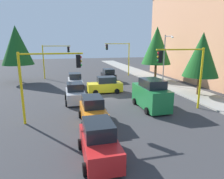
{
  "coord_description": "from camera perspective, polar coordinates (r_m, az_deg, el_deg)",
  "views": [
    {
      "loc": [
        21.21,
        -4.58,
        5.91
      ],
      "look_at": [
        1.6,
        0.36,
        1.2
      ],
      "focal_mm": 31.97,
      "sensor_mm": 36.0,
      "label": 1
    }
  ],
  "objects": [
    {
      "name": "traffic_signal_far_left",
      "position": [
        36.73,
        2.23,
        10.43
      ],
      "size": [
        0.36,
        4.59,
        5.96
      ],
      "color": "yellow",
      "rests_on": "ground"
    },
    {
      "name": "tree_roadside_mid",
      "position": [
        32.65,
        12.67,
        12.15
      ],
      "size": [
        4.6,
        4.6,
        8.43
      ],
      "color": "brown",
      "rests_on": "ground"
    },
    {
      "name": "lane_arrow_near",
      "position": [
        11.46,
        -4.4,
        -17.94
      ],
      "size": [
        2.4,
        1.1,
        1.1
      ],
      "color": "silver",
      "rests_on": "ground"
    },
    {
      "name": "traffic_signal_far_right",
      "position": [
        35.28,
        -16.14,
        9.45
      ],
      "size": [
        0.36,
        4.59,
        5.6
      ],
      "color": "yellow",
      "rests_on": "ground"
    },
    {
      "name": "tree_roadside_near",
      "position": [
        24.45,
        24.27,
        9.02
      ],
      "size": [
        3.89,
        3.89,
        7.1
      ],
      "color": "brown",
      "rests_on": "ground"
    },
    {
      "name": "delivery_van_green",
      "position": [
        18.66,
        11.04,
        -1.5
      ],
      "size": [
        4.8,
        2.22,
        2.77
      ],
      "color": "#1E7238",
      "rests_on": "ground"
    },
    {
      "name": "tree_opposite_side",
      "position": [
        33.83,
        -25.62,
        11.31
      ],
      "size": [
        4.64,
        4.64,
        8.51
      ],
      "color": "brown",
      "rests_on": "ground"
    },
    {
      "name": "sidewalk_kerb",
      "position": [
        30.8,
        15.49,
        1.7
      ],
      "size": [
        80.0,
        4.0,
        0.15
      ],
      "primitive_type": "cube",
      "color": "gray",
      "rests_on": "ground"
    },
    {
      "name": "apartment_block",
      "position": [
        35.86,
        26.82,
        14.25
      ],
      "size": [
        25.39,
        9.3,
        14.92
      ],
      "color": "tan",
      "rests_on": "ground"
    },
    {
      "name": "car_silver",
      "position": [
        20.65,
        -10.45,
        -1.16
      ],
      "size": [
        3.74,
        2.11,
        1.98
      ],
      "color": "#B2B5BA",
      "rests_on": "ground"
    },
    {
      "name": "car_white",
      "position": [
        27.37,
        -10.47,
        2.33
      ],
      "size": [
        3.84,
        2.06,
        1.98
      ],
      "color": "white",
      "rests_on": "ground"
    },
    {
      "name": "ground_plane",
      "position": [
        22.49,
        -1.89,
        -2.14
      ],
      "size": [
        120.0,
        120.0,
        0.0
      ],
      "primitive_type": "plane",
      "color": "#353538"
    },
    {
      "name": "car_yellow",
      "position": [
        24.26,
        -1.96,
        1.18
      ],
      "size": [
        2.01,
        4.16,
        1.98
      ],
      "color": "yellow",
      "rests_on": "ground"
    },
    {
      "name": "car_red",
      "position": [
        10.73,
        -3.73,
        -14.78
      ],
      "size": [
        3.88,
        2.0,
        1.98
      ],
      "color": "red",
      "rests_on": "ground"
    },
    {
      "name": "car_black",
      "position": [
        31.77,
        -1.06,
        4.02
      ],
      "size": [
        3.85,
        2.04,
        1.98
      ],
      "color": "black",
      "rests_on": "ground"
    },
    {
      "name": "street_lamp_curbside",
      "position": [
        28.43,
        15.08,
        9.51
      ],
      "size": [
        2.15,
        0.28,
        7.0
      ],
      "color": "slate",
      "rests_on": "ground"
    },
    {
      "name": "traffic_signal_near_left",
      "position": [
        18.45,
        19.85,
        6.16
      ],
      "size": [
        0.36,
        4.59,
        5.54
      ],
      "color": "yellow",
      "rests_on": "ground"
    },
    {
      "name": "car_orange",
      "position": [
        15.26,
        -5.5,
        -6.13
      ],
      "size": [
        3.92,
        1.97,
        1.98
      ],
      "color": "orange",
      "rests_on": "ground"
    },
    {
      "name": "traffic_signal_near_right",
      "position": [
        15.39,
        -18.01,
        4.52
      ],
      "size": [
        0.36,
        4.59,
        5.32
      ],
      "color": "yellow",
      "rests_on": "ground"
    }
  ]
}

